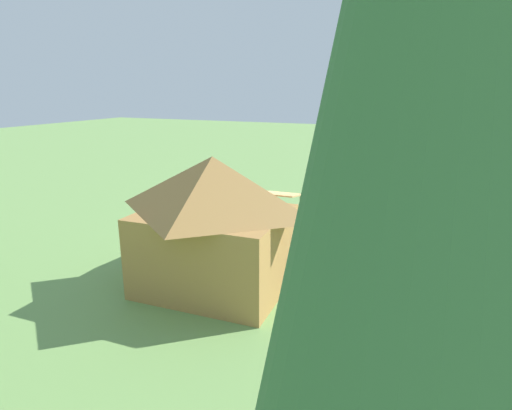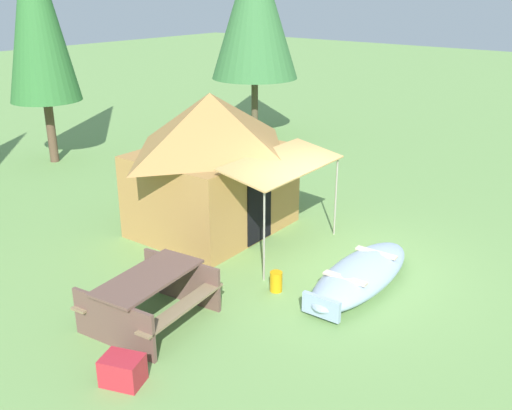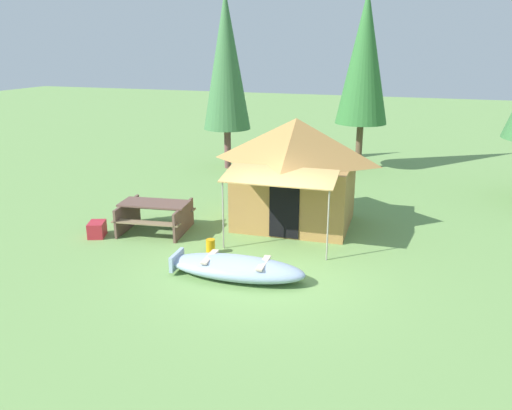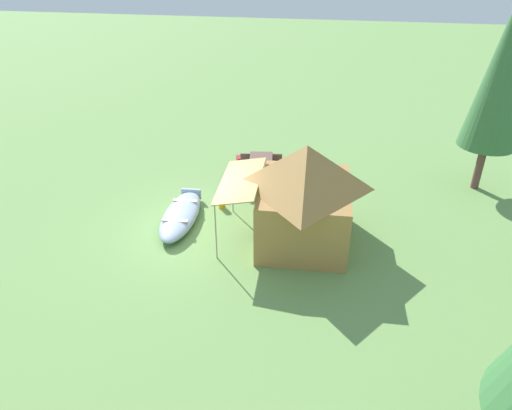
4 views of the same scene
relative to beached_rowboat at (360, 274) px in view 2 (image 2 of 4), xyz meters
name	(u,v)px [view 2 (image 2 of 4)]	position (x,y,z in m)	size (l,w,h in m)	color
ground_plane	(339,266)	(0.44, 0.69, -0.23)	(80.00, 80.00, 0.00)	#6E9951
beached_rowboat	(360,274)	(0.00, 0.00, 0.00)	(3.00, 1.17, 0.45)	#94A9C5
canvas_cabin_tent	(212,161)	(0.29, 3.70, 1.26)	(3.31, 3.74, 2.88)	#A87940
picnic_table	(149,293)	(-3.01, 1.95, 0.26)	(1.94, 1.72, 0.79)	brown
cooler_box	(123,370)	(-4.22, 1.11, -0.04)	(0.52, 0.39, 0.39)	#B2242F
fuel_can	(276,281)	(-1.03, 1.03, -0.06)	(0.21, 0.21, 0.35)	orange
pine_tree_back_right	(255,8)	(7.07, 8.07, 3.94)	(2.82, 2.82, 6.38)	#4C412E
pine_tree_far_center	(36,11)	(1.03, 10.76, 3.98)	(1.96, 1.96, 6.67)	brown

